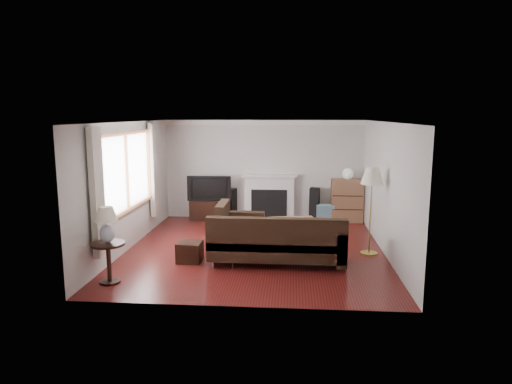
# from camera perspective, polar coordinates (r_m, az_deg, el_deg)

# --- Properties ---
(room) EXTENTS (5.10, 5.60, 2.54)m
(room) POSITION_cam_1_polar(r_m,az_deg,el_deg) (8.84, -0.15, 0.63)
(room) COLOR #571513
(room) RESTS_ON ground
(window) EXTENTS (0.12, 2.74, 1.54)m
(window) POSITION_cam_1_polar(r_m,az_deg,el_deg) (9.14, -15.78, 2.46)
(window) COLOR brown
(window) RESTS_ON room
(curtain_near) EXTENTS (0.10, 0.35, 2.10)m
(curtain_near) POSITION_cam_1_polar(r_m,az_deg,el_deg) (7.75, -19.24, -0.10)
(curtain_near) COLOR beige
(curtain_near) RESTS_ON room
(curtain_far) EXTENTS (0.10, 0.35, 2.10)m
(curtain_far) POSITION_cam_1_polar(r_m,az_deg,el_deg) (10.57, -12.65, 2.71)
(curtain_far) COLOR beige
(curtain_far) RESTS_ON room
(fireplace) EXTENTS (1.40, 0.26, 1.15)m
(fireplace) POSITION_cam_1_polar(r_m,az_deg,el_deg) (11.54, 1.67, -0.62)
(fireplace) COLOR white
(fireplace) RESTS_ON room
(tv_stand) EXTENTS (1.00, 0.45, 0.50)m
(tv_stand) POSITION_cam_1_polar(r_m,az_deg,el_deg) (11.63, -5.73, -2.22)
(tv_stand) COLOR black
(tv_stand) RESTS_ON ground
(television) EXTENTS (1.10, 0.14, 0.63)m
(television) POSITION_cam_1_polar(r_m,az_deg,el_deg) (11.53, -5.77, 0.53)
(television) COLOR black
(television) RESTS_ON tv_stand
(speaker_left) EXTENTS (0.30, 0.33, 0.79)m
(speaker_left) POSITION_cam_1_polar(r_m,az_deg,el_deg) (11.58, -3.15, -1.50)
(speaker_left) COLOR black
(speaker_left) RESTS_ON ground
(speaker_right) EXTENTS (0.28, 0.32, 0.83)m
(speaker_right) POSITION_cam_1_polar(r_m,az_deg,el_deg) (11.48, 7.31, -1.56)
(speaker_right) COLOR black
(speaker_right) RESTS_ON ground
(bookshelf) EXTENTS (0.78, 0.37, 1.07)m
(bookshelf) POSITION_cam_1_polar(r_m,az_deg,el_deg) (11.51, 11.29, -1.05)
(bookshelf) COLOR brown
(bookshelf) RESTS_ON ground
(globe_lamp) EXTENTS (0.26, 0.26, 0.26)m
(globe_lamp) POSITION_cam_1_polar(r_m,az_deg,el_deg) (11.41, 11.40, 2.23)
(globe_lamp) COLOR white
(globe_lamp) RESTS_ON bookshelf
(sectional_sofa) EXTENTS (2.62, 1.91, 0.85)m
(sectional_sofa) POSITION_cam_1_polar(r_m,az_deg,el_deg) (8.22, 2.62, -5.99)
(sectional_sofa) COLOR black
(sectional_sofa) RESTS_ON ground
(coffee_table) EXTENTS (1.25, 0.83, 0.45)m
(coffee_table) POSITION_cam_1_polar(r_m,az_deg,el_deg) (9.75, 4.06, -4.69)
(coffee_table) COLOR #9E6E4B
(coffee_table) RESTS_ON ground
(footstool) EXTENTS (0.44, 0.44, 0.36)m
(footstool) POSITION_cam_1_polar(r_m,az_deg,el_deg) (8.44, -8.26, -7.38)
(footstool) COLOR black
(footstool) RESTS_ON ground
(floor_lamp) EXTENTS (0.52, 0.52, 1.66)m
(floor_lamp) POSITION_cam_1_polar(r_m,az_deg,el_deg) (8.88, 14.14, -2.38)
(floor_lamp) COLOR #B1983D
(floor_lamp) RESTS_ON ground
(side_table) EXTENTS (0.52, 0.52, 0.66)m
(side_table) POSITION_cam_1_polar(r_m,az_deg,el_deg) (7.65, -17.90, -8.42)
(side_table) COLOR black
(side_table) RESTS_ON ground
(table_lamp) EXTENTS (0.35, 0.35, 0.57)m
(table_lamp) POSITION_cam_1_polar(r_m,az_deg,el_deg) (7.49, -18.15, -3.97)
(table_lamp) COLOR silver
(table_lamp) RESTS_ON side_table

